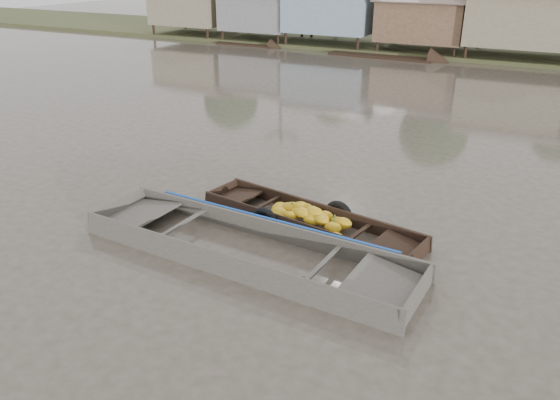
% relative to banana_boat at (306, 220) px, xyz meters
% --- Properties ---
extents(ground, '(120.00, 120.00, 0.00)m').
position_rel_banana_boat_xyz_m(ground, '(-0.39, -1.39, -0.17)').
color(ground, '#464136').
rests_on(ground, ground).
extents(riverbank, '(120.00, 12.47, 10.22)m').
position_rel_banana_boat_xyz_m(riverbank, '(2.64, 30.48, 2.90)').
color(riverbank, '#384723').
rests_on(riverbank, ground).
extents(banana_boat, '(6.06, 2.36, 0.84)m').
position_rel_banana_boat_xyz_m(banana_boat, '(0.00, 0.00, 0.00)').
color(banana_boat, black).
rests_on(banana_boat, ground).
extents(viewer_boat, '(8.11, 2.47, 0.64)m').
position_rel_banana_boat_xyz_m(viewer_boat, '(-0.54, -1.92, -0.10)').
color(viewer_boat, '#403B36').
rests_on(viewer_boat, ground).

